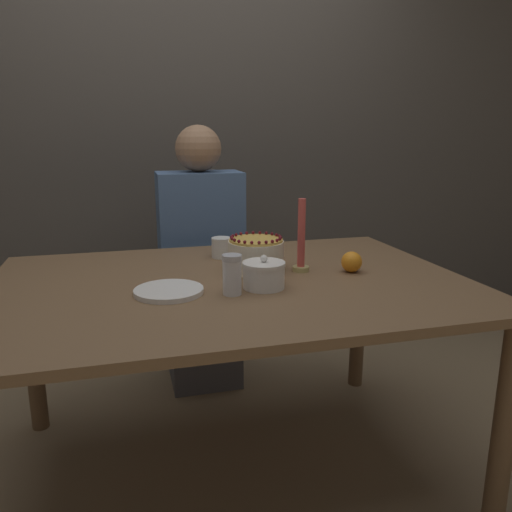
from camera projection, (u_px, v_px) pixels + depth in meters
name	position (u px, v px, depth m)	size (l,w,h in m)	color
ground_plane	(233.00, 470.00, 1.89)	(12.00, 12.00, 0.00)	#8C7556
wall_behind	(179.00, 123.00, 2.89)	(8.00, 0.05, 2.60)	#4C4742
dining_table	(231.00, 306.00, 1.74)	(1.61, 1.11, 0.75)	brown
cake	(256.00, 255.00, 1.82)	(0.20, 0.20, 0.13)	#EFE5CC
sugar_bowl	(264.00, 275.00, 1.62)	(0.14, 0.14, 0.11)	white
sugar_shaker	(232.00, 274.00, 1.55)	(0.06, 0.06, 0.13)	white
plate_stack	(169.00, 291.00, 1.57)	(0.22, 0.22, 0.02)	white
candle	(301.00, 242.00, 1.80)	(0.06, 0.06, 0.27)	tan
cup	(221.00, 248.00, 2.02)	(0.08, 0.08, 0.08)	white
orange_fruit_0	(352.00, 262.00, 1.81)	(0.08, 0.08, 0.08)	orange
person_man_blue_shirt	(202.00, 274.00, 2.47)	(0.40, 0.34, 1.28)	#595960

